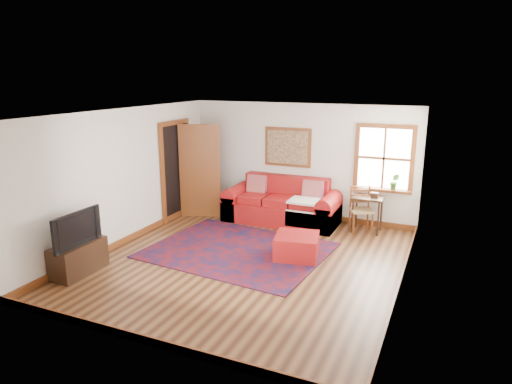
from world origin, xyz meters
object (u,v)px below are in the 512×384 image
at_px(red_ottoman, 297,246).
at_px(media_cabinet, 79,258).
at_px(ladder_back_chair, 361,208).
at_px(red_leather_sofa, 282,207).
at_px(side_table, 368,203).

distance_m(red_ottoman, media_cabinet, 3.58).
bearing_deg(media_cabinet, ladder_back_chair, 45.85).
relative_size(red_leather_sofa, side_table, 3.35).
height_order(red_leather_sofa, ladder_back_chair, red_leather_sofa).
distance_m(red_ottoman, ladder_back_chair, 1.98).
height_order(red_leather_sofa, side_table, red_leather_sofa).
distance_m(ladder_back_chair, media_cabinet, 5.32).
height_order(ladder_back_chair, media_cabinet, ladder_back_chair).
distance_m(red_leather_sofa, side_table, 1.82).
distance_m(side_table, ladder_back_chair, 0.17).
distance_m(red_leather_sofa, media_cabinet, 4.31).
bearing_deg(red_ottoman, media_cabinet, -157.87).
height_order(red_ottoman, ladder_back_chair, ladder_back_chair).
xyz_separation_m(side_table, ladder_back_chair, (-0.13, -0.04, -0.11)).
xyz_separation_m(side_table, media_cabinet, (-3.83, -3.85, -0.35)).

